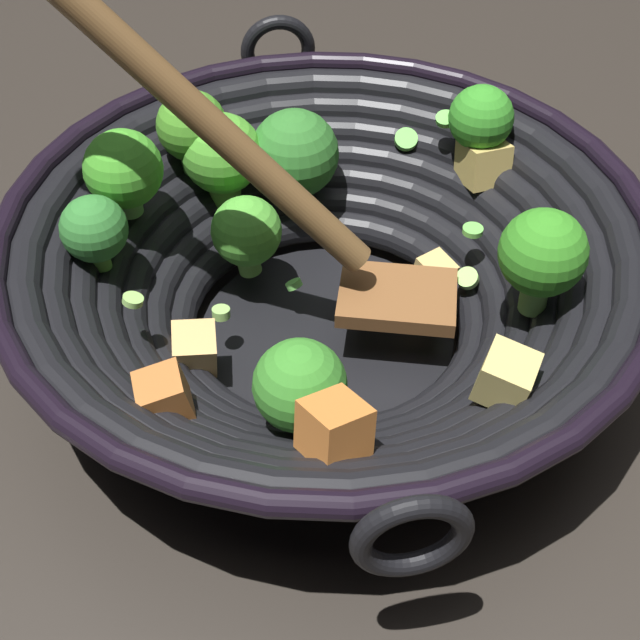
# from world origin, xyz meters

# --- Properties ---
(ground_plane) EXTENTS (4.00, 4.00, 0.00)m
(ground_plane) POSITION_xyz_m (0.00, 0.00, 0.00)
(ground_plane) COLOR #28231E
(wok) EXTENTS (0.41, 0.38, 0.29)m
(wok) POSITION_xyz_m (-0.00, -0.00, 0.06)
(wok) COLOR black
(wok) RESTS_ON ground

